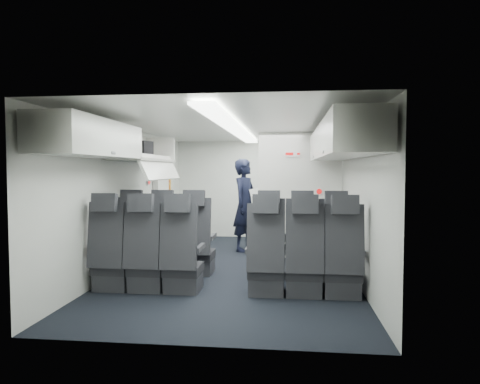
% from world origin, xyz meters
% --- Properties ---
extents(cabin_shell, '(3.41, 6.01, 2.16)m').
position_xyz_m(cabin_shell, '(0.00, 0.00, 1.12)').
color(cabin_shell, black).
rests_on(cabin_shell, ground).
extents(seat_row_front, '(3.33, 0.56, 1.24)m').
position_xyz_m(seat_row_front, '(-0.00, -0.53, 0.40)').
color(seat_row_front, black).
rests_on(seat_row_front, cabin_shell).
extents(seat_row_mid, '(3.33, 0.56, 1.24)m').
position_xyz_m(seat_row_mid, '(-0.00, -1.43, 0.40)').
color(seat_row_mid, black).
rests_on(seat_row_mid, cabin_shell).
extents(overhead_bin_left_rear, '(0.53, 1.80, 0.40)m').
position_xyz_m(overhead_bin_left_rear, '(-1.40, -2.00, 1.86)').
color(overhead_bin_left_rear, silver).
rests_on(overhead_bin_left_rear, cabin_shell).
extents(overhead_bin_left_front_open, '(0.64, 1.70, 0.72)m').
position_xyz_m(overhead_bin_left_front_open, '(-1.44, -0.25, 1.74)').
color(overhead_bin_left_front_open, '#9E9E93').
rests_on(overhead_bin_left_front_open, cabin_shell).
extents(overhead_bin_right_rear, '(0.53, 1.80, 0.40)m').
position_xyz_m(overhead_bin_right_rear, '(1.40, -2.00, 1.86)').
color(overhead_bin_right_rear, silver).
rests_on(overhead_bin_right_rear, cabin_shell).
extents(overhead_bin_right_front, '(0.53, 1.70, 0.40)m').
position_xyz_m(overhead_bin_right_front, '(1.40, -0.25, 1.86)').
color(overhead_bin_right_front, silver).
rests_on(overhead_bin_right_front, cabin_shell).
extents(bulkhead_partition, '(1.40, 0.15, 2.13)m').
position_xyz_m(bulkhead_partition, '(0.98, 0.80, 1.08)').
color(bulkhead_partition, silver).
rests_on(bulkhead_partition, cabin_shell).
extents(galley_unit, '(0.85, 0.52, 1.90)m').
position_xyz_m(galley_unit, '(0.95, 2.72, 0.95)').
color(galley_unit, '#939399').
rests_on(galley_unit, cabin_shell).
extents(boarding_door, '(0.12, 1.27, 1.86)m').
position_xyz_m(boarding_door, '(-1.64, 1.55, 0.95)').
color(boarding_door, silver).
rests_on(boarding_door, cabin_shell).
extents(flight_attendant, '(0.63, 0.74, 1.72)m').
position_xyz_m(flight_attendant, '(-0.01, 1.38, 0.86)').
color(flight_attendant, black).
rests_on(flight_attendant, ground).
extents(carry_on_bag, '(0.41, 0.34, 0.22)m').
position_xyz_m(carry_on_bag, '(-1.43, -0.38, 1.83)').
color(carry_on_bag, black).
rests_on(carry_on_bag, overhead_bin_left_front_open).
extents(papers, '(0.20, 0.05, 0.14)m').
position_xyz_m(papers, '(0.18, 1.33, 1.10)').
color(papers, white).
rests_on(papers, flight_attendant).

